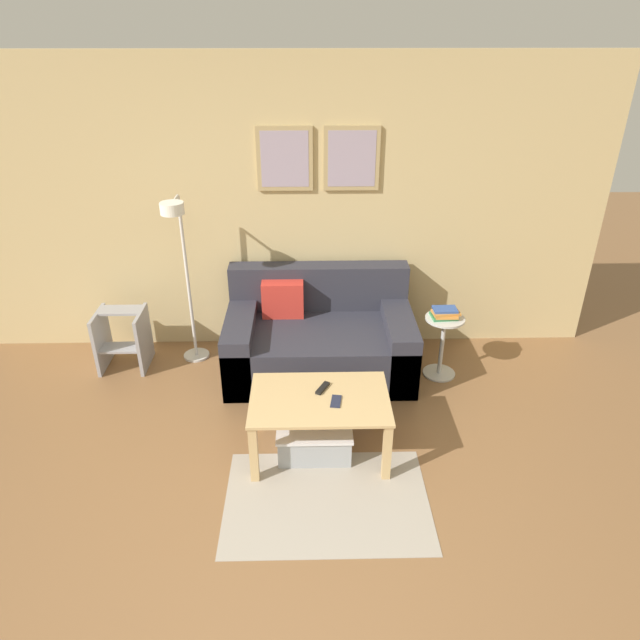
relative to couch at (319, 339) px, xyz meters
The scene contains 12 objects.
ground_plane 2.39m from the couch, 97.09° to the right, with size 16.00×16.00×0.00m, color brown.
wall_back 1.15m from the couch, 119.74° to the left, with size 5.60×0.09×2.55m.
area_rug 1.63m from the couch, 89.37° to the right, with size 1.31×0.91×0.01m, color #A39989.
couch is the anchor object (origin of this frame).
coffee_table 1.12m from the couch, 90.95° to the right, with size 0.95×0.63×0.46m.
storage_bin 1.10m from the couch, 92.95° to the right, with size 0.53×0.46×0.23m.
floor_lamp 1.35m from the couch, behind, with size 0.23×0.45×1.52m.
side_table 1.06m from the couch, ahead, with size 0.33×0.33×0.55m.
book_stack 1.09m from the couch, ahead, with size 0.24×0.18×0.08m.
remote_control 1.03m from the couch, 89.74° to the right, with size 0.04×0.15×0.02m, color black.
cell_phone 1.18m from the couch, 85.53° to the right, with size 0.07×0.14×0.01m, color #1E2338.
step_stool 1.72m from the couch, behind, with size 0.40×0.40×0.53m.
Camera 1 is at (0.21, -1.95, 2.75)m, focal length 32.00 mm.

